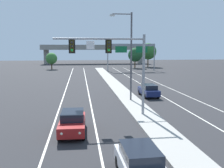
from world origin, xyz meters
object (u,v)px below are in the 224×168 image
Objects in this scene: car_oncoming_red at (72,122)px; car_receding_navy at (149,90)px; tree_far_left_c at (51,59)px; overhead_signal_mast at (115,57)px; tree_far_right_b at (135,55)px; highway_sign_gantry at (131,48)px; street_lamp_median at (129,51)px; car_oncoming_silver at (141,164)px; tree_far_right_c at (148,51)px.

car_receding_navy is (9.29, 13.14, 0.00)m from car_oncoming_red.
car_receding_navy is 0.91× the size of tree_far_left_c.
overhead_signal_mast reaches higher than car_receding_navy.
car_oncoming_red is at bearing -82.51° from tree_far_left_c.
overhead_signal_mast is at bearing -104.05° from tree_far_right_b.
car_receding_navy is 49.28m from tree_far_left_c.
car_oncoming_red is 52.97m from highway_sign_gantry.
highway_sign_gantry is at bearing 73.89° from car_oncoming_red.
street_lamp_median reaches higher than overhead_signal_mast.
car_oncoming_silver is at bearing -65.47° from car_oncoming_red.
street_lamp_median is at bearing -73.88° from tree_far_left_c.
car_oncoming_red is 69.81m from tree_far_right_c.
tree_far_right_c is at bearing 59.60° from highway_sign_gantry.
tree_far_right_c reaches higher than car_oncoming_red.
tree_far_right_c reaches higher than tree_far_left_c.
car_oncoming_red is 0.92× the size of tree_far_left_c.
car_oncoming_red is at bearing 114.53° from car_oncoming_silver.
tree_far_right_b reaches higher than car_receding_navy.
tree_far_left_c is at bearing -168.56° from tree_far_right_c.
tree_far_right_b is at bearing 76.92° from street_lamp_median.
highway_sign_gantry is at bearing 76.78° from overhead_signal_mast.
overhead_signal_mast is 1.78× the size of car_oncoming_red.
street_lamp_median is 57.54m from tree_far_right_c.
street_lamp_median reaches higher than car_oncoming_silver.
car_oncoming_silver is 67.55m from tree_far_left_c.
street_lamp_median is (2.55, 6.58, 0.43)m from overhead_signal_mast.
car_oncoming_red is (-3.32, 7.28, 0.00)m from car_oncoming_silver.
tree_far_right_b is (8.63, 47.84, 3.36)m from car_receding_navy.
car_oncoming_silver is 21.27m from car_receding_navy.
highway_sign_gantry is at bearing -120.40° from tree_far_right_c.
car_receding_navy is 0.34× the size of highway_sign_gantry.
car_receding_navy is 48.73m from tree_far_right_b.
tree_far_left_c is (-17.08, 46.17, 2.39)m from car_receding_navy.
car_oncoming_red is at bearing -131.80° from overhead_signal_mast.
car_oncoming_silver is 1.00× the size of car_oncoming_red.
car_oncoming_silver is (-0.38, -11.41, -4.54)m from overhead_signal_mast.
tree_far_right_c is at bearing 72.64° from street_lamp_median.
car_oncoming_silver is at bearing -106.30° from car_receding_navy.
overhead_signal_mast is at bearing -78.24° from tree_far_left_c.
street_lamp_median is 2.23× the size of car_receding_navy.
car_oncoming_red is at bearing -106.11° from highway_sign_gantry.
car_oncoming_silver is at bearing -101.04° from highway_sign_gantry.
tree_far_left_c reaches higher than car_receding_navy.
tree_far_right_c is at bearing 74.59° from car_oncoming_silver.
car_receding_navy is (5.97, 20.42, 0.00)m from car_oncoming_silver.
overhead_signal_mast is at bearing -107.78° from tree_far_right_c.
highway_sign_gantry is at bearing 81.91° from car_receding_navy.
overhead_signal_mast is 12.29m from car_oncoming_silver.
tree_far_left_c is at bearing -176.27° from tree_far_right_b.
street_lamp_median reaches higher than highway_sign_gantry.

